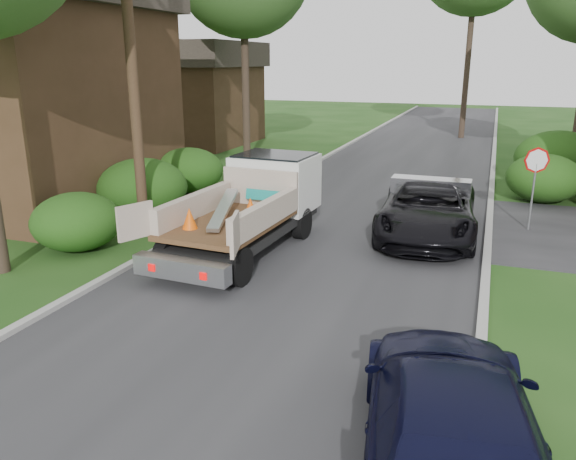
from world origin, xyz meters
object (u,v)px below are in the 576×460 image
Objects in this scene: utility_pole at (131,48)px; black_pickup at (428,209)px; flatbed_truck at (258,199)px; stop_sign at (535,171)px; house_left_near at (7,78)px; house_left_far at (189,92)px; navy_suv at (451,422)px.

utility_pole is 1.77× the size of black_pickup.
black_pickup is at bearing 31.15° from flatbed_truck.
stop_sign is 0.25× the size of utility_pole.
house_left_near is at bearing -173.37° from stop_sign.
house_left_far is at bearing 133.88° from black_pickup.
house_left_far reaches higher than navy_suv.
stop_sign is 0.26× the size of house_left_near.
utility_pole is at bearing -159.38° from stop_sign.
house_left_near is at bearing 178.05° from black_pickup.
black_pickup is at bearing -150.41° from stop_sign.
stop_sign is at bearing 6.63° from house_left_near.
house_left_far reaches higher than stop_sign.
flatbed_truck is at bearing -10.49° from house_left_near.
house_left_far is 21.70m from black_pickup.
utility_pole is at bearing -174.60° from flatbed_truck.
utility_pole is at bearing -166.45° from black_pickup.
flatbed_truck is (11.62, -16.87, -1.79)m from house_left_far.
stop_sign is 0.44× the size of black_pickup.
black_pickup is 1.09× the size of navy_suv.
house_left_near reaches higher than navy_suv.
utility_pole is 1.92× the size of navy_suv.
flatbed_truck is at bearing -155.51° from black_pickup.
navy_suv is (9.28, -7.48, -4.42)m from utility_pole.
black_pickup is at bearing -90.72° from navy_suv.
flatbed_truck is at bearing -151.33° from stop_sign.
house_left_near is 1.72× the size of black_pickup.
stop_sign reaches higher than flatbed_truck.
house_left_far is 1.34× the size of black_pickup.
house_left_near is 1.87× the size of navy_suv.
flatbed_truck is 9.52m from navy_suv.
stop_sign is at bearing -34.81° from house_left_far.
navy_suv is at bearing -50.24° from flatbed_truck.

